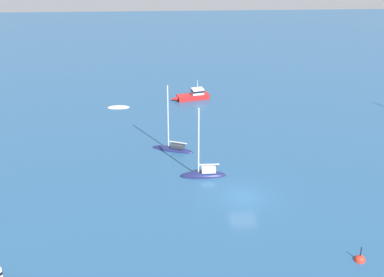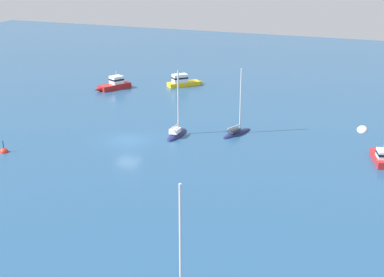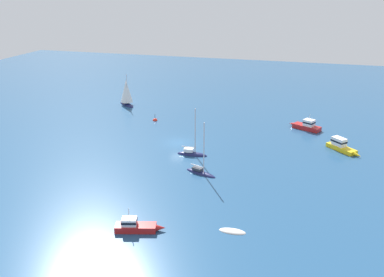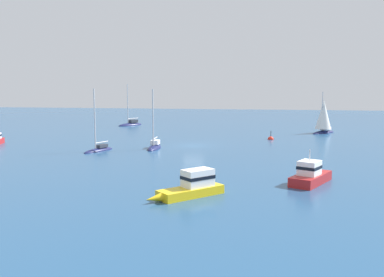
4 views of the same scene
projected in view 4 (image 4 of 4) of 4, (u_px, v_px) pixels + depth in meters
ground_plane at (194, 145)px, 54.73m from camera, size 160.00×160.00×0.00m
powerboat at (311, 175)px, 33.80m from camera, size 3.78×5.76×2.73m
ketch at (99, 149)px, 50.10m from camera, size 2.72×4.73×7.59m
sloop at (324, 118)px, 68.22m from camera, size 4.70×5.12×6.93m
ketch_1 at (154, 147)px, 52.01m from camera, size 1.35×4.53×7.60m
launch at (192, 186)px, 29.93m from camera, size 4.97×5.03×1.83m
sailboat at (131, 125)px, 81.29m from camera, size 4.31×5.48×8.18m
channel_buoy at (271, 139)px, 60.67m from camera, size 0.86×0.86×1.64m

